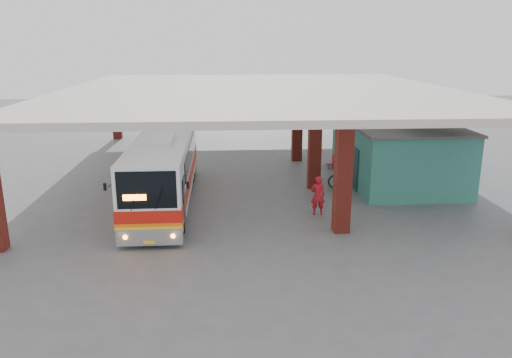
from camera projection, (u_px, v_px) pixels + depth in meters
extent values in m
plane|color=#515154|center=(258.00, 208.00, 22.08)|extent=(90.00, 90.00, 0.00)
cube|color=maroon|center=(343.00, 177.00, 18.80)|extent=(0.60, 0.60, 4.35)
cube|color=maroon|center=(315.00, 145.00, 24.57)|extent=(0.60, 0.60, 4.35)
cube|color=maroon|center=(297.00, 125.00, 30.34)|extent=(0.60, 0.60, 4.35)
cube|color=maroon|center=(116.00, 110.00, 37.26)|extent=(0.60, 0.60, 4.35)
cube|color=maroon|center=(372.00, 108.00, 38.47)|extent=(0.60, 0.60, 4.35)
cube|color=beige|center=(259.00, 91.00, 27.16)|extent=(21.00, 23.00, 0.30)
cube|color=#2E7571|center=(396.00, 153.00, 25.99)|extent=(5.00, 8.00, 3.00)
cube|color=#4D4D4D|center=(399.00, 123.00, 25.58)|extent=(5.20, 8.20, 0.12)
cube|color=#143735|center=(356.00, 169.00, 24.51)|extent=(0.08, 0.95, 2.10)
cube|color=black|center=(342.00, 142.00, 27.20)|extent=(0.08, 1.20, 1.00)
cube|color=black|center=(342.00, 142.00, 27.20)|extent=(0.04, 1.30, 1.10)
cube|color=silver|center=(164.00, 165.00, 22.41)|extent=(2.36, 11.04, 2.57)
cube|color=silver|center=(160.00, 139.00, 21.16)|extent=(1.12, 2.76, 0.23)
cube|color=gray|center=(150.00, 235.00, 17.60)|extent=(2.32, 0.38, 0.64)
cube|color=red|center=(165.00, 176.00, 22.55)|extent=(2.40, 11.04, 0.46)
cube|color=orange|center=(165.00, 182.00, 22.62)|extent=(2.40, 11.04, 0.12)
cube|color=yellow|center=(165.00, 184.00, 22.65)|extent=(2.40, 11.04, 0.09)
cube|color=black|center=(147.00, 190.00, 17.02)|extent=(2.05, 0.11, 1.33)
cube|color=black|center=(140.00, 152.00, 22.92)|extent=(0.10, 8.27, 0.83)
cube|color=black|center=(191.00, 151.00, 23.07)|extent=(0.10, 8.27, 0.83)
cube|color=#FF5905|center=(134.00, 198.00, 17.00)|extent=(0.78, 0.05, 0.20)
sphere|color=orange|center=(125.00, 237.00, 17.35)|extent=(0.17, 0.17, 0.17)
sphere|color=orange|center=(173.00, 236.00, 17.46)|extent=(0.17, 0.17, 0.17)
cube|color=yellow|center=(149.00, 242.00, 17.45)|extent=(0.41, 0.03, 0.11)
cylinder|color=black|center=(130.00, 223.00, 18.98)|extent=(0.30, 0.92, 0.92)
cylinder|color=black|center=(181.00, 221.00, 19.11)|extent=(0.30, 0.92, 0.92)
cylinder|color=black|center=(153.00, 175.00, 25.78)|extent=(0.30, 0.92, 0.92)
cylinder|color=black|center=(191.00, 174.00, 25.91)|extent=(0.30, 0.92, 0.92)
cylinder|color=black|center=(156.00, 169.00, 26.93)|extent=(0.30, 0.92, 0.92)
cylinder|color=black|center=(192.00, 168.00, 27.06)|extent=(0.30, 0.92, 0.92)
imported|color=black|center=(348.00, 177.00, 25.00)|extent=(2.05, 0.81, 1.06)
imported|color=red|center=(318.00, 196.00, 20.99)|extent=(0.64, 0.44, 1.69)
cube|color=#B01225|center=(330.00, 164.00, 28.95)|extent=(0.43, 0.43, 0.06)
cube|color=#B01225|center=(334.00, 160.00, 28.90)|extent=(0.07, 0.41, 0.58)
cylinder|color=black|center=(328.00, 167.00, 28.81)|extent=(0.03, 0.03, 0.19)
cylinder|color=black|center=(334.00, 167.00, 28.84)|extent=(0.03, 0.03, 0.19)
cylinder|color=black|center=(327.00, 166.00, 29.12)|extent=(0.03, 0.03, 0.19)
cylinder|color=black|center=(332.00, 166.00, 29.16)|extent=(0.03, 0.03, 0.19)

